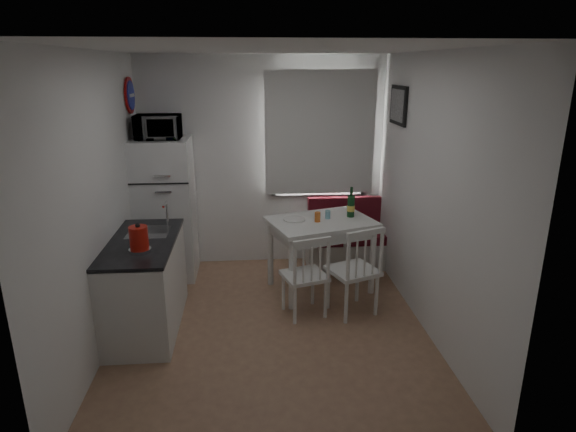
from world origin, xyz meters
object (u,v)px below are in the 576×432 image
object	(u,v)px
chair_left	(306,268)
dining_table	(321,228)
kettle	(139,238)
chair_right	(356,263)
bench	(353,243)
microwave	(158,127)
wine_bottle	(351,202)
kitchen_counter	(146,284)
fridge	(165,209)

from	to	relation	value
chair_left	dining_table	bearing A→B (deg)	52.56
kettle	chair_right	bearing A→B (deg)	8.88
bench	kettle	xyz separation A→B (m)	(-2.29, -1.65, 0.74)
chair_left	kettle	world-z (taller)	kettle
microwave	wine_bottle	size ratio (longest dim) A/B	1.44
dining_table	microwave	bearing A→B (deg)	146.56
kitchen_counter	dining_table	xyz separation A→B (m)	(1.81, 0.68, 0.28)
fridge	wine_bottle	xyz separation A→B (m)	(2.14, -0.46, 0.17)
kitchen_counter	kettle	world-z (taller)	kitchen_counter
bench	microwave	world-z (taller)	microwave
bench	kitchen_counter	bearing A→B (deg)	-149.95
kettle	wine_bottle	bearing A→B (deg)	27.19
dining_table	chair_right	distance (m)	0.73
bench	wine_bottle	world-z (taller)	wine_bottle
chair_right	dining_table	bearing A→B (deg)	88.87
dining_table	fridge	bearing A→B (deg)	145.09
kettle	wine_bottle	world-z (taller)	wine_bottle
chair_left	wine_bottle	xyz separation A→B (m)	(0.60, 0.76, 0.46)
chair_left	wine_bottle	distance (m)	1.07
dining_table	fridge	size ratio (longest dim) A/B	0.77
kitchen_counter	microwave	size ratio (longest dim) A/B	2.67
kitchen_counter	chair_left	xyz separation A→B (m)	(1.56, 0.02, 0.09)
chair_left	bench	bearing A→B (deg)	42.90
kitchen_counter	wine_bottle	world-z (taller)	wine_bottle
fridge	wine_bottle	size ratio (longest dim) A/B	4.88
kitchen_counter	kettle	bearing A→B (deg)	-80.60
chair_left	microwave	xyz separation A→B (m)	(-1.54, 1.17, 1.26)
bench	dining_table	world-z (taller)	bench
dining_table	chair_right	xyz separation A→B (m)	(0.25, -0.67, -0.14)
chair_right	kettle	bearing A→B (deg)	167.27
bench	dining_table	bearing A→B (deg)	-128.38
chair_right	kettle	size ratio (longest dim) A/B	2.25
kitchen_counter	chair_right	xyz separation A→B (m)	(2.06, 0.01, 0.14)
chair_left	chair_right	distance (m)	0.50
bench	wine_bottle	distance (m)	0.93
kitchen_counter	chair_left	distance (m)	1.56
bench	microwave	distance (m)	2.78
wine_bottle	kettle	bearing A→B (deg)	-152.81
kitchen_counter	microwave	xyz separation A→B (m)	(0.02, 1.19, 1.35)
fridge	microwave	distance (m)	0.97
bench	microwave	bearing A→B (deg)	-176.10
dining_table	kettle	bearing A→B (deg)	-168.32
wine_bottle	bench	bearing A→B (deg)	72.51
bench	fridge	world-z (taller)	fridge
dining_table	fridge	distance (m)	1.88
dining_table	microwave	size ratio (longest dim) A/B	2.61
dining_table	kettle	distance (m)	2.04
kitchen_counter	kettle	size ratio (longest dim) A/B	5.12
chair_right	fridge	size ratio (longest dim) A/B	0.35
chair_right	wine_bottle	bearing A→B (deg)	60.98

